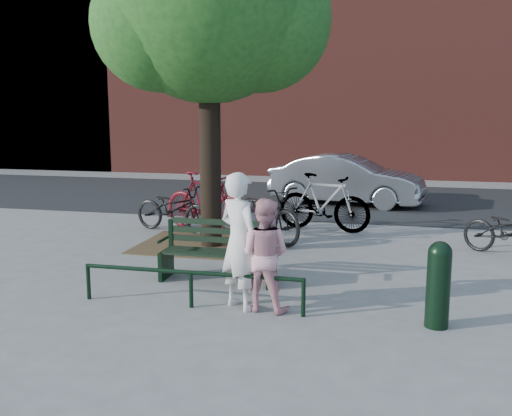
% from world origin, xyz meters
% --- Properties ---
extents(ground, '(90.00, 90.00, 0.00)m').
position_xyz_m(ground, '(0.00, 0.00, 0.00)').
color(ground, gray).
rests_on(ground, ground).
extents(dirt_pit, '(2.40, 2.00, 0.02)m').
position_xyz_m(dirt_pit, '(-1.00, 2.20, 0.01)').
color(dirt_pit, brown).
rests_on(dirt_pit, ground).
extents(road, '(40.00, 7.00, 0.01)m').
position_xyz_m(road, '(0.00, 8.50, 0.01)').
color(road, black).
rests_on(road, ground).
extents(townhouse_row, '(45.00, 4.00, 14.00)m').
position_xyz_m(townhouse_row, '(0.17, 16.00, 6.25)').
color(townhouse_row, maroon).
rests_on(townhouse_row, ground).
extents(park_bench, '(1.74, 0.54, 0.97)m').
position_xyz_m(park_bench, '(-0.00, 0.08, 0.48)').
color(park_bench, black).
rests_on(park_bench, ground).
extents(guard_railing, '(3.06, 0.06, 0.51)m').
position_xyz_m(guard_railing, '(0.00, -1.20, 0.40)').
color(guard_railing, black).
rests_on(guard_railing, ground).
extents(street_tree, '(4.20, 3.80, 6.50)m').
position_xyz_m(street_tree, '(-0.75, 2.20, 4.42)').
color(street_tree, black).
rests_on(street_tree, ground).
extents(person_left, '(0.79, 0.73, 1.81)m').
position_xyz_m(person_left, '(0.63, -1.05, 0.91)').
color(person_left, silver).
rests_on(person_left, ground).
extents(person_right, '(0.79, 0.65, 1.48)m').
position_xyz_m(person_right, '(0.95, -1.05, 0.74)').
color(person_right, pink).
rests_on(person_right, ground).
extents(bollard, '(0.28, 0.28, 1.06)m').
position_xyz_m(bollard, '(3.12, -1.17, 0.57)').
color(bollard, black).
rests_on(bollard, ground).
extents(litter_bin, '(0.39, 0.39, 0.81)m').
position_xyz_m(litter_bin, '(-0.03, 2.00, 0.41)').
color(litter_bin, gray).
rests_on(litter_bin, ground).
extents(bicycle_a, '(2.04, 1.15, 1.01)m').
position_xyz_m(bicycle_a, '(-1.98, 3.26, 0.51)').
color(bicycle_a, black).
rests_on(bicycle_a, ground).
extents(bicycle_b, '(2.20, 1.29, 1.28)m').
position_xyz_m(bicycle_b, '(-1.36, 3.52, 0.64)').
color(bicycle_b, '#5B0D15').
rests_on(bicycle_b, ground).
extents(bicycle_c, '(2.16, 1.88, 1.12)m').
position_xyz_m(bicycle_c, '(0.07, 2.87, 0.56)').
color(bicycle_c, black).
rests_on(bicycle_c, ground).
extents(bicycle_d, '(2.15, 1.03, 1.25)m').
position_xyz_m(bicycle_d, '(1.14, 4.10, 0.62)').
color(bicycle_d, gray).
rests_on(bicycle_d, ground).
extents(bicycle_e, '(1.83, 1.53, 0.94)m').
position_xyz_m(bicycle_e, '(4.66, 2.60, 0.47)').
color(bicycle_e, black).
rests_on(bicycle_e, ground).
extents(parked_car, '(4.38, 2.20, 1.38)m').
position_xyz_m(parked_car, '(1.36, 7.75, 0.69)').
color(parked_car, gray).
rests_on(parked_car, ground).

